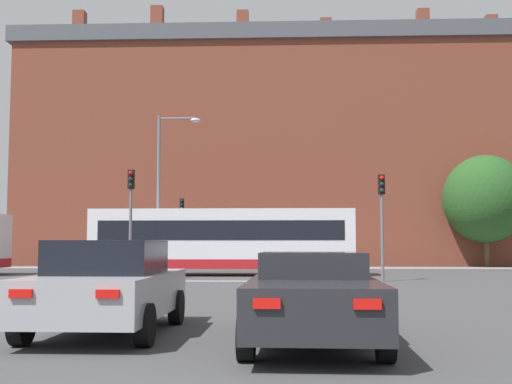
{
  "coord_description": "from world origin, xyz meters",
  "views": [
    {
      "loc": [
        1.19,
        -4.43,
        1.52
      ],
      "look_at": [
        -0.02,
        25.37,
        3.91
      ],
      "focal_mm": 45.0,
      "sensor_mm": 36.0,
      "label": 1
    }
  ],
  "objects_px": {
    "traffic_light_near_left": "(131,206)",
    "traffic_light_far_left": "(182,221)",
    "car_roadster_right": "(313,297)",
    "pedestrian_waiting": "(200,251)",
    "bus_crossing_lead": "(223,240)",
    "traffic_light_near_right": "(382,209)",
    "car_saloon_left": "(108,287)",
    "street_lamp_junction": "(165,178)"
  },
  "relations": [
    {
      "from": "traffic_light_near_left",
      "to": "traffic_light_far_left",
      "type": "distance_m",
      "value": 13.12
    },
    {
      "from": "car_roadster_right",
      "to": "traffic_light_near_left",
      "type": "distance_m",
      "value": 18.08
    },
    {
      "from": "car_roadster_right",
      "to": "pedestrian_waiting",
      "type": "xyz_separation_m",
      "value": [
        -5.6,
        30.41,
        0.33
      ]
    },
    {
      "from": "bus_crossing_lead",
      "to": "traffic_light_far_left",
      "type": "distance_m",
      "value": 9.81
    },
    {
      "from": "traffic_light_near_left",
      "to": "traffic_light_near_right",
      "type": "height_order",
      "value": "traffic_light_near_left"
    },
    {
      "from": "car_roadster_right",
      "to": "pedestrian_waiting",
      "type": "bearing_deg",
      "value": 102.08
    },
    {
      "from": "car_saloon_left",
      "to": "car_roadster_right",
      "type": "relative_size",
      "value": 0.89
    },
    {
      "from": "car_saloon_left",
      "to": "traffic_light_near_left",
      "type": "xyz_separation_m",
      "value": [
        -3.37,
        15.67,
        2.27
      ]
    },
    {
      "from": "bus_crossing_lead",
      "to": "traffic_light_far_left",
      "type": "bearing_deg",
      "value": 20.45
    },
    {
      "from": "bus_crossing_lead",
      "to": "traffic_light_near_right",
      "type": "relative_size",
      "value": 2.88
    },
    {
      "from": "bus_crossing_lead",
      "to": "traffic_light_near_left",
      "type": "xyz_separation_m",
      "value": [
        -3.49,
        -4.0,
        1.39
      ]
    },
    {
      "from": "car_roadster_right",
      "to": "traffic_light_near_right",
      "type": "height_order",
      "value": "traffic_light_near_right"
    },
    {
      "from": "street_lamp_junction",
      "to": "pedestrian_waiting",
      "type": "relative_size",
      "value": 4.53
    },
    {
      "from": "pedestrian_waiting",
      "to": "car_saloon_left",
      "type": "bearing_deg",
      "value": -178.9
    },
    {
      "from": "bus_crossing_lead",
      "to": "street_lamp_junction",
      "type": "height_order",
      "value": "street_lamp_junction"
    },
    {
      "from": "street_lamp_junction",
      "to": "traffic_light_near_right",
      "type": "bearing_deg",
      "value": -30.23
    },
    {
      "from": "traffic_light_far_left",
      "to": "pedestrian_waiting",
      "type": "distance_m",
      "value": 2.26
    },
    {
      "from": "car_saloon_left",
      "to": "traffic_light_far_left",
      "type": "xyz_separation_m",
      "value": [
        -3.29,
        28.79,
        2.1
      ]
    },
    {
      "from": "traffic_light_near_right",
      "to": "street_lamp_junction",
      "type": "distance_m",
      "value": 11.58
    },
    {
      "from": "car_saloon_left",
      "to": "traffic_light_near_left",
      "type": "distance_m",
      "value": 16.19
    },
    {
      "from": "traffic_light_near_right",
      "to": "pedestrian_waiting",
      "type": "bearing_deg",
      "value": 122.64
    },
    {
      "from": "bus_crossing_lead",
      "to": "pedestrian_waiting",
      "type": "bearing_deg",
      "value": 13.24
    },
    {
      "from": "traffic_light_near_right",
      "to": "pedestrian_waiting",
      "type": "distance_m",
      "value": 17.08
    },
    {
      "from": "car_saloon_left",
      "to": "traffic_light_near_right",
      "type": "xyz_separation_m",
      "value": [
        6.96,
        15.19,
        2.09
      ]
    },
    {
      "from": "car_saloon_left",
      "to": "pedestrian_waiting",
      "type": "relative_size",
      "value": 2.47
    },
    {
      "from": "car_roadster_right",
      "to": "bus_crossing_lead",
      "type": "relative_size",
      "value": 0.39
    },
    {
      "from": "traffic_light_far_left",
      "to": "street_lamp_junction",
      "type": "height_order",
      "value": "street_lamp_junction"
    },
    {
      "from": "traffic_light_near_left",
      "to": "pedestrian_waiting",
      "type": "height_order",
      "value": "traffic_light_near_left"
    },
    {
      "from": "car_roadster_right",
      "to": "traffic_light_near_left",
      "type": "xyz_separation_m",
      "value": [
        -6.77,
        16.6,
        2.36
      ]
    },
    {
      "from": "bus_crossing_lead",
      "to": "street_lamp_junction",
      "type": "xyz_separation_m",
      "value": [
        -3.02,
        1.27,
        3.13
      ]
    },
    {
      "from": "bus_crossing_lead",
      "to": "street_lamp_junction",
      "type": "bearing_deg",
      "value": 67.17
    },
    {
      "from": "traffic_light_near_left",
      "to": "street_lamp_junction",
      "type": "xyz_separation_m",
      "value": [
        0.47,
        5.27,
        1.74
      ]
    },
    {
      "from": "car_saloon_left",
      "to": "bus_crossing_lead",
      "type": "relative_size",
      "value": 0.35
    },
    {
      "from": "traffic_light_near_left",
      "to": "traffic_light_near_right",
      "type": "distance_m",
      "value": 10.35
    },
    {
      "from": "traffic_light_near_left",
      "to": "street_lamp_junction",
      "type": "height_order",
      "value": "street_lamp_junction"
    },
    {
      "from": "traffic_light_near_left",
      "to": "traffic_light_far_left",
      "type": "xyz_separation_m",
      "value": [
        0.08,
        13.12,
        -0.17
      ]
    },
    {
      "from": "street_lamp_junction",
      "to": "pedestrian_waiting",
      "type": "bearing_deg",
      "value": 85.28
    },
    {
      "from": "bus_crossing_lead",
      "to": "traffic_light_near_right",
      "type": "height_order",
      "value": "traffic_light_near_right"
    },
    {
      "from": "traffic_light_far_left",
      "to": "pedestrian_waiting",
      "type": "bearing_deg",
      "value": 32.47
    },
    {
      "from": "bus_crossing_lead",
      "to": "traffic_light_near_right",
      "type": "distance_m",
      "value": 8.27
    },
    {
      "from": "car_saloon_left",
      "to": "traffic_light_far_left",
      "type": "distance_m",
      "value": 29.05
    },
    {
      "from": "bus_crossing_lead",
      "to": "traffic_light_near_left",
      "type": "distance_m",
      "value": 5.48
    }
  ]
}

